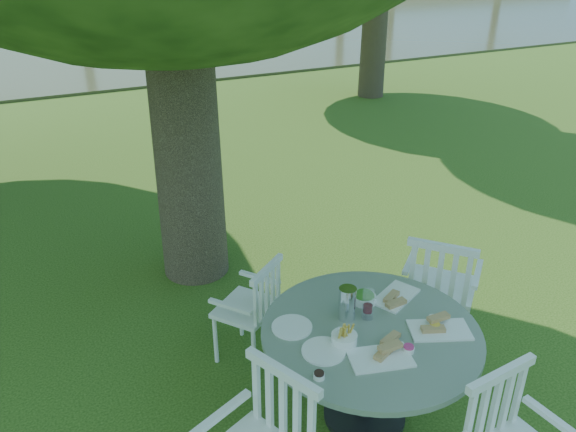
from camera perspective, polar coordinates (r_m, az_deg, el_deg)
name	(u,v)px	position (r m, az deg, el deg)	size (l,w,h in m)	color
ground	(298,310)	(5.08, 1.03, -9.54)	(140.00, 140.00, 0.00)	#1E3D0C
table	(370,347)	(3.76, 8.29, -13.03)	(1.40, 1.40, 0.74)	black
chair_ne	(439,285)	(4.48, 15.13, -6.80)	(0.69, 0.70, 1.01)	white
chair_nw	(256,304)	(4.28, -3.30, -8.95)	(0.59, 0.58, 0.86)	white
tableware	(363,320)	(3.67, 7.60, -10.41)	(1.17, 0.80, 0.23)	white
river	(44,20)	(26.88, -23.56, 17.76)	(100.00, 28.00, 0.12)	#3A3D24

